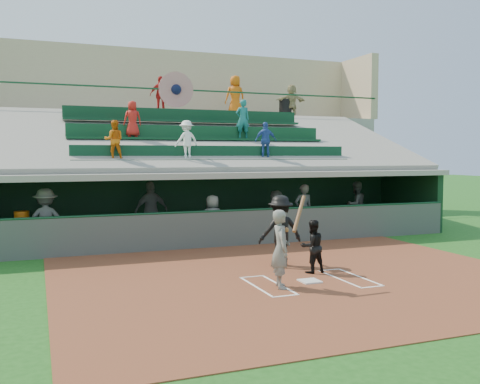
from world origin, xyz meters
name	(u,v)px	position (x,y,z in m)	size (l,w,h in m)	color
ground	(310,283)	(0.00, 0.00, 0.00)	(100.00, 100.00, 0.00)	#1A5217
dirt_slab	(299,277)	(0.00, 0.50, 0.01)	(11.00, 9.00, 0.02)	brown
home_plate	(310,281)	(0.00, 0.00, 0.04)	(0.43, 0.43, 0.03)	white
batters_box_chalk	(310,282)	(0.00, 0.00, 0.02)	(2.65, 1.85, 0.01)	white
dugout_floor	(215,238)	(0.00, 6.75, 0.02)	(16.00, 3.50, 0.04)	gray
concourse_slab	(168,167)	(0.00, 13.50, 2.30)	(20.00, 3.00, 4.60)	gray
grandstand	(185,169)	(-0.01, 10.52, 2.26)	(20.40, 10.40, 7.80)	#4B504B
batter_at_plate	(281,248)	(-0.83, -0.25, 0.86)	(0.89, 0.76, 1.95)	#5D605A
catcher	(312,246)	(0.49, 0.79, 0.65)	(0.62, 0.48, 1.27)	black
home_umpire	(280,230)	(0.16, 1.88, 0.91)	(1.16, 0.66, 1.79)	black
dugout_bench	(210,225)	(0.23, 8.07, 0.28)	(15.76, 0.47, 0.47)	brown
white_table	(20,239)	(-6.11, 6.15, 0.42)	(0.86, 0.65, 0.76)	silver
water_cooler	(22,218)	(-6.06, 6.19, 1.00)	(0.42, 0.42, 0.42)	orange
dugout_player_a	(46,220)	(-5.41, 5.93, 0.95)	(1.18, 0.68, 1.83)	#52544F
dugout_player_b	(151,211)	(-2.14, 6.91, 1.01)	(1.13, 0.47, 1.93)	#535551
dugout_player_c	(213,219)	(-0.50, 5.46, 0.81)	(0.75, 0.49, 1.54)	#5F625C
dugout_player_d	(276,213)	(2.02, 6.17, 0.84)	(1.48, 0.47, 1.60)	#535651
dugout_player_e	(303,210)	(2.98, 6.02, 0.93)	(0.65, 0.43, 1.78)	#51544F
dugout_player_f	(356,205)	(5.79, 7.06, 0.93)	(0.86, 0.67, 1.78)	#575954
trash_bin	(285,109)	(5.66, 13.07, 5.05)	(0.60, 0.60, 0.90)	black
concourse_staff_a	(161,95)	(-0.54, 12.46, 5.40)	(0.94, 0.39, 1.60)	#B01614
concourse_staff_b	(235,96)	(3.10, 13.12, 5.56)	(0.93, 0.61, 1.91)	#C8580B
concourse_staff_c	(291,101)	(5.90, 12.89, 5.40)	(1.49, 0.47, 1.60)	tan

